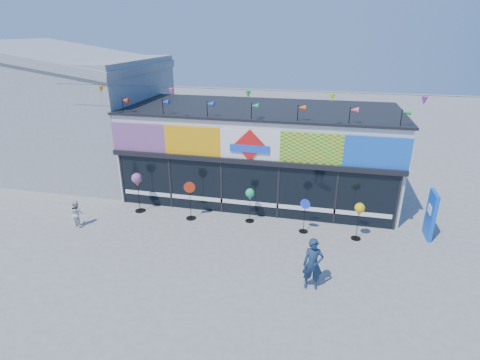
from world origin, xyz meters
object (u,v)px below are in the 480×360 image
(child, at_px, (77,213))
(blue_sign, at_px, (431,215))
(spinner_1, at_px, (190,200))
(spinner_4, at_px, (359,211))
(adult_man, at_px, (313,264))
(spinner_2, at_px, (250,195))
(spinner_3, at_px, (304,215))
(spinner_0, at_px, (137,181))

(child, bearing_deg, blue_sign, -148.01)
(spinner_1, bearing_deg, spinner_4, -1.63)
(child, bearing_deg, adult_man, -168.55)
(adult_man, bearing_deg, spinner_4, 57.72)
(spinner_4, bearing_deg, blue_sign, 16.04)
(spinner_2, relative_size, spinner_3, 1.05)
(spinner_1, xyz_separation_m, spinner_2, (2.44, 0.31, 0.29))
(blue_sign, distance_m, spinner_2, 6.83)
(spinner_4, relative_size, adult_man, 0.89)
(spinner_2, bearing_deg, child, -164.25)
(spinner_4, bearing_deg, spinner_0, 177.70)
(spinner_0, bearing_deg, spinner_2, 1.60)
(blue_sign, relative_size, child, 1.69)
(blue_sign, relative_size, spinner_3, 1.32)
(spinner_4, bearing_deg, adult_man, -114.79)
(spinner_1, height_order, spinner_3, spinner_1)
(blue_sign, bearing_deg, adult_man, -135.71)
(spinner_3, bearing_deg, adult_man, -82.34)
(spinner_3, height_order, adult_man, adult_man)
(spinner_0, xyz_separation_m, spinner_2, (4.83, 0.13, -0.25))
(spinner_2, xyz_separation_m, child, (-6.64, -1.87, -0.62))
(spinner_0, xyz_separation_m, adult_man, (7.50, -3.64, -0.58))
(blue_sign, distance_m, spinner_4, 2.75)
(blue_sign, distance_m, spinner_0, 11.66)
(spinner_4, bearing_deg, spinner_3, 176.87)
(spinner_3, xyz_separation_m, adult_man, (0.46, -3.38, 0.09))
(blue_sign, relative_size, spinner_2, 1.26)
(spinner_1, bearing_deg, spinner_3, -0.99)
(blue_sign, height_order, spinner_0, blue_sign)
(blue_sign, xyz_separation_m, spinner_3, (-4.60, -0.65, -0.19))
(spinner_2, bearing_deg, blue_sign, 2.19)
(spinner_3, relative_size, child, 1.28)
(spinner_1, relative_size, adult_man, 0.99)
(spinner_4, bearing_deg, spinner_2, 173.23)
(blue_sign, distance_m, child, 13.63)
(spinner_0, xyz_separation_m, spinner_1, (2.39, -0.17, -0.54))
(blue_sign, xyz_separation_m, adult_man, (-4.15, -4.03, -0.09))
(blue_sign, bearing_deg, spinner_2, -177.72)
(spinner_3, bearing_deg, spinner_4, -3.13)
(spinner_1, xyz_separation_m, spinner_3, (4.65, -0.08, -0.14))
(spinner_0, distance_m, spinner_1, 2.46)
(spinner_2, xyz_separation_m, spinner_3, (2.21, -0.39, -0.43))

